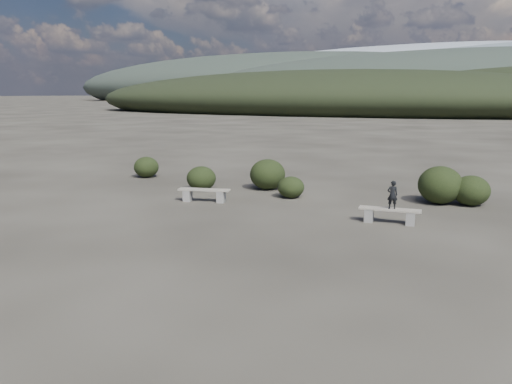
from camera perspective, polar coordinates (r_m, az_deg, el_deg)
The scene contains 11 objects.
ground at distance 12.77m, azimuth -9.55°, elevation -7.38°, with size 1200.00×1200.00×0.00m, color #2B2821.
bench_left at distance 18.93m, azimuth -5.94°, elevation -0.23°, with size 2.00×0.91×0.49m.
bench_right at distance 16.27m, azimuth 15.02°, elevation -2.49°, with size 1.94×0.60×0.48m.
seated_person at distance 16.13m, azimuth 15.32°, elevation -0.30°, with size 0.33×0.21×0.90m, color black.
shrub_a at distance 21.20m, azimuth -6.27°, elevation 1.57°, with size 1.24×1.24×1.01m, color black.
shrub_b at distance 21.24m, azimuth 1.33°, elevation 2.04°, with size 1.51×1.51×1.29m, color black.
shrub_c at distance 19.58m, azimuth 4.01°, elevation 0.56°, with size 1.05×1.05×0.84m, color black.
shrub_d at distance 19.69m, azimuth 20.30°, elevation 0.76°, with size 1.60×1.60×1.40m, color black.
shrub_e at distance 19.79m, azimuth 23.38°, elevation 0.15°, with size 1.33×1.33×1.10m, color black.
shrub_f at distance 24.88m, azimuth -12.43°, elevation 2.80°, with size 1.19×1.19×1.01m, color black.
mountain_ridges at distance 349.31m, azimuth 23.43°, elevation 11.46°, with size 500.00×400.00×56.00m.
Camera 1 is at (7.00, -9.88, 4.04)m, focal length 35.00 mm.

